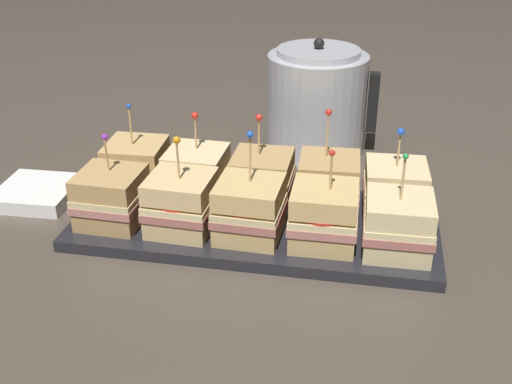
{
  "coord_description": "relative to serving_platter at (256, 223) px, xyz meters",
  "views": [
    {
      "loc": [
        0.16,
        -0.85,
        0.51
      ],
      "look_at": [
        0.0,
        0.0,
        0.06
      ],
      "focal_mm": 45.0,
      "sensor_mm": 36.0,
      "label": 1
    }
  ],
  "objects": [
    {
      "name": "sandwich_back_far_right",
      "position": [
        0.21,
        0.05,
        0.05
      ],
      "size": [
        0.1,
        0.1,
        0.14
      ],
      "color": "beige",
      "rests_on": "serving_platter"
    },
    {
      "name": "sandwich_front_far_left",
      "position": [
        -0.21,
        -0.05,
        0.05
      ],
      "size": [
        0.1,
        0.1,
        0.14
      ],
      "color": "tan",
      "rests_on": "serving_platter"
    },
    {
      "name": "sandwich_front_far_right",
      "position": [
        0.21,
        -0.06,
        0.05
      ],
      "size": [
        0.1,
        0.1,
        0.15
      ],
      "color": "beige",
      "rests_on": "serving_platter"
    },
    {
      "name": "sandwich_front_left",
      "position": [
        -0.1,
        -0.05,
        0.05
      ],
      "size": [
        0.1,
        0.1,
        0.15
      ],
      "color": "#DBB77A",
      "rests_on": "serving_platter"
    },
    {
      "name": "sandwich_front_right",
      "position": [
        0.11,
        -0.05,
        0.05
      ],
      "size": [
        0.1,
        0.1,
        0.15
      ],
      "color": "tan",
      "rests_on": "serving_platter"
    },
    {
      "name": "napkin_stack",
      "position": [
        -0.38,
        0.03,
        0.0
      ],
      "size": [
        0.13,
        0.13,
        0.02
      ],
      "color": "white",
      "rests_on": "ground_plane"
    },
    {
      "name": "ground_plane",
      "position": [
        0.0,
        0.0,
        -0.01
      ],
      "size": [
        6.0,
        6.0,
        0.0
      ],
      "primitive_type": "plane",
      "color": "#4C4238"
    },
    {
      "name": "sandwich_back_center",
      "position": [
        0.0,
        0.05,
        0.05
      ],
      "size": [
        0.1,
        0.1,
        0.15
      ],
      "color": "tan",
      "rests_on": "serving_platter"
    },
    {
      "name": "sandwich_back_right",
      "position": [
        0.11,
        0.05,
        0.05
      ],
      "size": [
        0.1,
        0.1,
        0.16
      ],
      "color": "tan",
      "rests_on": "serving_platter"
    },
    {
      "name": "kettle_steel",
      "position": [
        0.06,
        0.33,
        0.09
      ],
      "size": [
        0.21,
        0.19,
        0.22
      ],
      "color": "#B7BABF",
      "rests_on": "ground_plane"
    },
    {
      "name": "sandwich_back_left",
      "position": [
        -0.11,
        0.05,
        0.05
      ],
      "size": [
        0.1,
        0.1,
        0.15
      ],
      "color": "beige",
      "rests_on": "serving_platter"
    },
    {
      "name": "sandwich_front_center",
      "position": [
        -0.0,
        -0.05,
        0.05
      ],
      "size": [
        0.1,
        0.1,
        0.16
      ],
      "color": "tan",
      "rests_on": "serving_platter"
    },
    {
      "name": "serving_platter",
      "position": [
        0.0,
        0.0,
        0.0
      ],
      "size": [
        0.56,
        0.25,
        0.02
      ],
      "color": "#232328",
      "rests_on": "ground_plane"
    },
    {
      "name": "sandwich_back_far_left",
      "position": [
        -0.21,
        0.06,
        0.05
      ],
      "size": [
        0.1,
        0.1,
        0.16
      ],
      "color": "tan",
      "rests_on": "serving_platter"
    }
  ]
}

